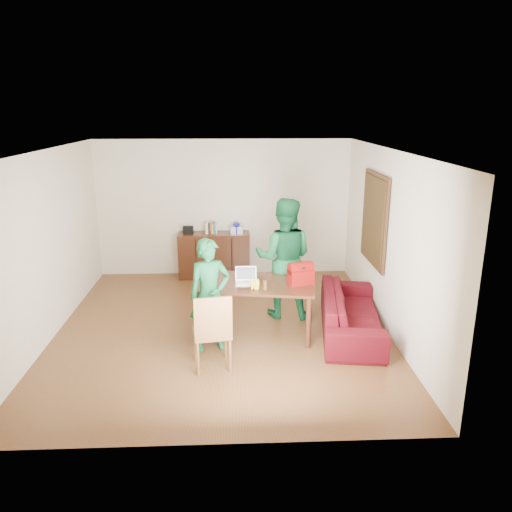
{
  "coord_description": "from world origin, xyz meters",
  "views": [
    {
      "loc": [
        0.2,
        -7.05,
        3.27
      ],
      "look_at": [
        0.52,
        0.05,
        1.15
      ],
      "focal_mm": 35.0,
      "sensor_mm": 36.0,
      "label": 1
    }
  ],
  "objects_px": {
    "person_near": "(210,295)",
    "red_bag": "(301,275)",
    "sofa": "(351,312)",
    "chair": "(212,346)",
    "bottle": "(265,284)",
    "laptop": "(246,281)",
    "person_far": "(284,258)",
    "table": "(257,289)"
  },
  "relations": [
    {
      "from": "table",
      "to": "sofa",
      "type": "relative_size",
      "value": 0.86
    },
    {
      "from": "table",
      "to": "sofa",
      "type": "xyz_separation_m",
      "value": [
        1.43,
        -0.02,
        -0.39
      ]
    },
    {
      "from": "chair",
      "to": "red_bag",
      "type": "height_order",
      "value": "red_bag"
    },
    {
      "from": "laptop",
      "to": "person_near",
      "type": "bearing_deg",
      "value": -140.58
    },
    {
      "from": "chair",
      "to": "sofa",
      "type": "xyz_separation_m",
      "value": [
        2.05,
        1.0,
        0.01
      ]
    },
    {
      "from": "chair",
      "to": "person_near",
      "type": "relative_size",
      "value": 0.66
    },
    {
      "from": "table",
      "to": "laptop",
      "type": "bearing_deg",
      "value": -151.09
    },
    {
      "from": "person_near",
      "to": "red_bag",
      "type": "bearing_deg",
      "value": 0.02
    },
    {
      "from": "chair",
      "to": "table",
      "type": "bearing_deg",
      "value": 49.13
    },
    {
      "from": "table",
      "to": "red_bag",
      "type": "relative_size",
      "value": 5.22
    },
    {
      "from": "sofa",
      "to": "chair",
      "type": "bearing_deg",
      "value": 124.33
    },
    {
      "from": "bottle",
      "to": "sofa",
      "type": "distance_m",
      "value": 1.47
    },
    {
      "from": "person_near",
      "to": "red_bag",
      "type": "distance_m",
      "value": 1.36
    },
    {
      "from": "sofa",
      "to": "bottle",
      "type": "bearing_deg",
      "value": 110.8
    },
    {
      "from": "chair",
      "to": "person_far",
      "type": "bearing_deg",
      "value": 47.75
    },
    {
      "from": "red_bag",
      "to": "person_near",
      "type": "bearing_deg",
      "value": -179.9
    },
    {
      "from": "sofa",
      "to": "red_bag",
      "type": "bearing_deg",
      "value": 104.12
    },
    {
      "from": "red_bag",
      "to": "bottle",
      "type": "bearing_deg",
      "value": -174.35
    },
    {
      "from": "table",
      "to": "bottle",
      "type": "bearing_deg",
      "value": -61.61
    },
    {
      "from": "person_near",
      "to": "bottle",
      "type": "distance_m",
      "value": 0.8
    },
    {
      "from": "person_far",
      "to": "sofa",
      "type": "bearing_deg",
      "value": 154.73
    },
    {
      "from": "chair",
      "to": "laptop",
      "type": "bearing_deg",
      "value": 54.59
    },
    {
      "from": "person_far",
      "to": "bottle",
      "type": "xyz_separation_m",
      "value": [
        -0.36,
        -0.99,
        -0.08
      ]
    },
    {
      "from": "person_far",
      "to": "sofa",
      "type": "height_order",
      "value": "person_far"
    },
    {
      "from": "chair",
      "to": "red_bag",
      "type": "bearing_deg",
      "value": 26.74
    },
    {
      "from": "chair",
      "to": "bottle",
      "type": "bearing_deg",
      "value": 34.64
    },
    {
      "from": "table",
      "to": "sofa",
      "type": "distance_m",
      "value": 1.48
    },
    {
      "from": "bottle",
      "to": "sofa",
      "type": "bearing_deg",
      "value": 12.41
    },
    {
      "from": "chair",
      "to": "person_near",
      "type": "distance_m",
      "value": 0.73
    },
    {
      "from": "laptop",
      "to": "sofa",
      "type": "height_order",
      "value": "laptop"
    },
    {
      "from": "chair",
      "to": "laptop",
      "type": "xyz_separation_m",
      "value": [
        0.47,
        0.97,
        0.54
      ]
    },
    {
      "from": "table",
      "to": "laptop",
      "type": "relative_size",
      "value": 5.92
    },
    {
      "from": "chair",
      "to": "sofa",
      "type": "bearing_deg",
      "value": 16.56
    },
    {
      "from": "person_near",
      "to": "sofa",
      "type": "height_order",
      "value": "person_near"
    },
    {
      "from": "bottle",
      "to": "table",
      "type": "bearing_deg",
      "value": 108.92
    },
    {
      "from": "person_far",
      "to": "laptop",
      "type": "bearing_deg",
      "value": 60.1
    },
    {
      "from": "red_bag",
      "to": "sofa",
      "type": "height_order",
      "value": "red_bag"
    },
    {
      "from": "person_far",
      "to": "laptop",
      "type": "relative_size",
      "value": 6.18
    },
    {
      "from": "laptop",
      "to": "red_bag",
      "type": "bearing_deg",
      "value": -3.87
    },
    {
      "from": "table",
      "to": "person_far",
      "type": "bearing_deg",
      "value": 64.57
    },
    {
      "from": "bottle",
      "to": "sofa",
      "type": "relative_size",
      "value": 0.08
    },
    {
      "from": "person_far",
      "to": "table",
      "type": "bearing_deg",
      "value": 65.78
    }
  ]
}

